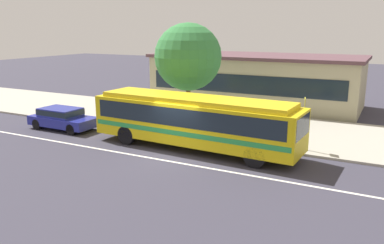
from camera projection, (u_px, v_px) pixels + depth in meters
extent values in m
plane|color=#363441|center=(173.00, 156.00, 19.01)|extent=(120.00, 120.00, 0.00)
cube|color=#A59F91|center=(227.00, 125.00, 24.89)|extent=(60.00, 8.00, 0.12)
cube|color=silver|center=(164.00, 160.00, 18.32)|extent=(56.00, 0.16, 0.01)
cube|color=gold|center=(194.00, 121.00, 19.77)|extent=(11.01, 2.96, 2.03)
cube|color=gold|center=(194.00, 99.00, 19.51)|extent=(10.12, 2.63, 0.24)
cube|color=#19232D|center=(194.00, 114.00, 19.68)|extent=(10.35, 2.96, 0.89)
cube|color=green|center=(194.00, 128.00, 19.85)|extent=(10.79, 2.98, 0.24)
cube|color=#19232D|center=(302.00, 127.00, 17.05)|extent=(0.22, 2.17, 0.97)
cylinder|color=black|center=(271.00, 144.00, 19.10)|extent=(1.01, 0.33, 1.00)
cylinder|color=black|center=(255.00, 157.00, 17.26)|extent=(1.01, 0.33, 1.00)
cylinder|color=black|center=(151.00, 126.00, 22.60)|extent=(1.01, 0.33, 1.00)
cylinder|color=black|center=(127.00, 135.00, 20.77)|extent=(1.01, 0.33, 1.00)
cube|color=navy|center=(64.00, 121.00, 23.93)|extent=(4.24, 1.87, 0.55)
cube|color=navy|center=(60.00, 112.00, 23.90)|extent=(2.38, 1.63, 0.50)
cube|color=#19232D|center=(60.00, 112.00, 23.90)|extent=(2.42, 1.65, 0.32)
cylinder|color=black|center=(90.00, 124.00, 24.04)|extent=(0.64, 0.22, 0.64)
cylinder|color=black|center=(71.00, 130.00, 22.65)|extent=(0.64, 0.22, 0.64)
cylinder|color=black|center=(57.00, 119.00, 25.30)|extent=(0.64, 0.22, 0.64)
cylinder|color=black|center=(37.00, 124.00, 23.91)|extent=(0.64, 0.22, 0.64)
cylinder|color=slate|center=(198.00, 126.00, 22.43)|extent=(0.14, 0.14, 0.91)
cylinder|color=slate|center=(201.00, 126.00, 22.46)|extent=(0.14, 0.14, 0.91)
cylinder|color=#47585D|center=(200.00, 113.00, 22.27)|extent=(0.48, 0.48, 0.59)
sphere|color=tan|center=(200.00, 106.00, 22.18)|extent=(0.23, 0.23, 0.23)
cylinder|color=gray|center=(303.00, 125.00, 19.36)|extent=(0.08, 0.08, 2.51)
cube|color=yellow|center=(305.00, 104.00, 19.11)|extent=(0.14, 0.44, 0.56)
cylinder|color=brown|center=(188.00, 102.00, 24.72)|extent=(0.29, 0.29, 2.73)
sphere|color=#367F3F|center=(188.00, 57.00, 24.07)|extent=(4.14, 4.14, 4.14)
cube|color=tan|center=(256.00, 81.00, 31.35)|extent=(15.83, 6.61, 3.76)
cube|color=#19232D|center=(241.00, 84.00, 28.43)|extent=(14.57, 0.04, 1.35)
cube|color=brown|center=(257.00, 56.00, 30.89)|extent=(16.23, 7.01, 0.24)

